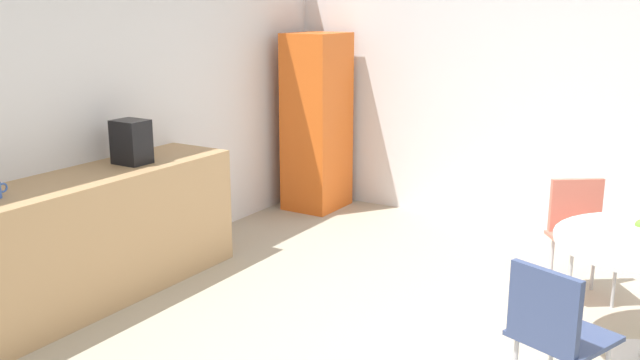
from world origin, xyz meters
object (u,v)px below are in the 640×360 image
locker_cabinet (317,122)px  chair_coral (580,224)px  coffee_maker (131,142)px  chair_navy (553,325)px

locker_cabinet → chair_coral: bearing=-108.7°
coffee_maker → locker_cabinet: bearing=-2.4°
locker_cabinet → coffee_maker: 2.39m
locker_cabinet → chair_navy: 4.04m
chair_coral → coffee_maker: bearing=116.7°
chair_navy → coffee_maker: size_ratio=2.59×
locker_cabinet → chair_navy: size_ratio=2.11×
chair_coral → locker_cabinet: bearing=71.3°
locker_cabinet → chair_navy: (-2.67, -3.01, -0.35)m
locker_cabinet → chair_coral: (-0.94, -2.77, -0.35)m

